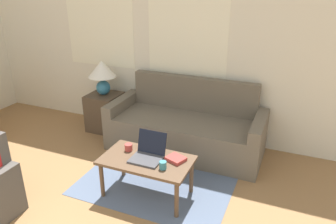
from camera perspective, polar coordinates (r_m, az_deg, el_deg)
The scene contains 10 objects.
wall_back at distance 4.68m, azimuth -3.63°, elevation 12.17°, with size 6.38×0.06×2.60m.
rug at distance 4.01m, azimuth -0.23°, elevation -9.85°, with size 1.68×1.78×0.01m.
couch at distance 4.34m, azimuth 3.24°, elevation -2.93°, with size 2.00×0.81×0.91m.
side_table at distance 4.97m, azimuth -10.87°, elevation 0.03°, with size 0.45×0.45×0.55m.
table_lamp at distance 4.77m, azimuth -11.41°, elevation 6.77°, with size 0.40×0.40×0.50m.
coffee_table at distance 3.40m, azimuth -3.73°, elevation -8.91°, with size 0.93×0.53×0.43m.
laptop at distance 3.37m, azimuth -3.46°, elevation -7.13°, with size 0.31×0.31×0.25m.
cup_navy at distance 3.53m, azimuth -6.88°, elevation -6.12°, with size 0.08×0.08×0.07m.
cup_yellow at distance 3.19m, azimuth -0.90°, elevation -9.24°, with size 0.07×0.07×0.08m.
book_red at distance 3.34m, azimuth 1.37°, elevation -8.15°, with size 0.22×0.20×0.04m.
Camera 1 is at (2.04, -0.21, 2.16)m, focal length 35.00 mm.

